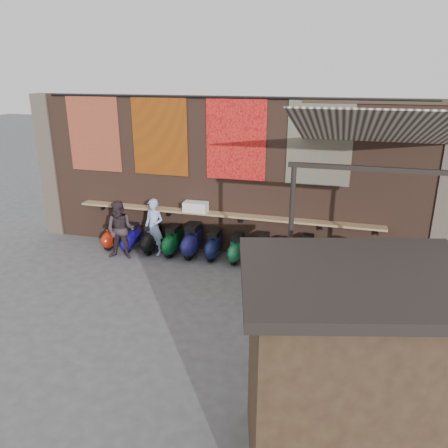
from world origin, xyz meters
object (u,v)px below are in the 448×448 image
at_px(scooter_stool_6, 236,249).
at_px(shopper_tan, 368,275).
at_px(diner_left, 154,227).
at_px(shopper_navy, 374,281).
at_px(market_stall, 353,381).
at_px(scooter_stool_5, 214,245).
at_px(scooter_stool_4, 193,241).
at_px(scooter_stool_8, 282,253).
at_px(scooter_stool_3, 173,241).
at_px(diner_right, 121,230).
at_px(scooter_stool_9, 306,254).
at_px(scooter_stool_1, 131,238).
at_px(shelf_box, 196,207).
at_px(scooter_stool_7, 262,250).
at_px(scooter_stool_2, 152,238).
at_px(scooter_stool_0, 112,236).

bearing_deg(scooter_stool_6, shopper_tan, -27.21).
xyz_separation_m(diner_left, shopper_navy, (5.37, -1.74, 0.02)).
height_order(diner_left, market_stall, market_stall).
distance_m(scooter_stool_5, shopper_navy, 4.26).
xyz_separation_m(scooter_stool_4, scooter_stool_8, (2.33, 0.01, -0.08)).
distance_m(scooter_stool_3, diner_right, 1.36).
bearing_deg(scooter_stool_9, shopper_tan, -49.60).
height_order(scooter_stool_1, diner_right, diner_right).
relative_size(scooter_stool_4, diner_right, 0.58).
bearing_deg(scooter_stool_1, scooter_stool_8, 0.94).
bearing_deg(shopper_tan, diner_right, 154.61).
xyz_separation_m(diner_right, shopper_navy, (6.08, -1.25, 0.01)).
height_order(shelf_box, scooter_stool_7, shelf_box).
relative_size(shelf_box, diner_left, 0.41).
relative_size(scooter_stool_3, scooter_stool_5, 1.05).
bearing_deg(scooter_stool_3, scooter_stool_9, -0.09).
relative_size(scooter_stool_4, market_stall, 0.35).
bearing_deg(scooter_stool_3, scooter_stool_1, -179.27).
bearing_deg(scooter_stool_7, diner_left, -177.59).
height_order(scooter_stool_2, diner_right, diner_right).
xyz_separation_m(scooter_stool_0, scooter_stool_8, (4.62, 0.06, 0.00)).
bearing_deg(diner_left, scooter_stool_7, 13.99).
bearing_deg(shopper_tan, scooter_stool_2, 147.58).
xyz_separation_m(scooter_stool_1, shopper_tan, (5.99, -1.56, 0.42)).
xyz_separation_m(scooter_stool_0, scooter_stool_2, (1.16, 0.04, 0.04)).
relative_size(scooter_stool_1, scooter_stool_5, 0.96).
xyz_separation_m(shelf_box, scooter_stool_7, (1.82, -0.30, -0.88)).
distance_m(scooter_stool_5, market_stall, 6.57).
bearing_deg(shopper_tan, shelf_box, 140.06).
bearing_deg(scooter_stool_3, scooter_stool_8, 1.02).
relative_size(scooter_stool_1, diner_left, 0.49).
distance_m(shopper_tan, market_stall, 3.99).
xyz_separation_m(shelf_box, scooter_stool_8, (2.32, -0.27, -0.91)).
relative_size(scooter_stool_2, shopper_tan, 0.52).
relative_size(scooter_stool_8, diner_left, 0.48).
bearing_deg(diner_right, scooter_stool_5, 7.46).
bearing_deg(scooter_stool_7, shopper_navy, -36.13).
xyz_separation_m(scooter_stool_4, shopper_tan, (4.26, -1.62, 0.35)).
height_order(scooter_stool_3, market_stall, market_stall).
height_order(diner_right, market_stall, market_stall).
height_order(scooter_stool_2, shopper_navy, shopper_navy).
relative_size(scooter_stool_0, scooter_stool_8, 0.99).
bearing_deg(scooter_stool_4, market_stall, -54.68).
height_order(scooter_stool_7, diner_left, diner_left).
bearing_deg(scooter_stool_8, scooter_stool_3, -178.98).
height_order(scooter_stool_4, scooter_stool_6, scooter_stool_4).
relative_size(scooter_stool_0, scooter_stool_6, 0.98).
xyz_separation_m(scooter_stool_2, scooter_stool_8, (3.46, 0.03, -0.04)).
bearing_deg(scooter_stool_4, scooter_stool_0, -178.66).
bearing_deg(shelf_box, scooter_stool_6, -15.04).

